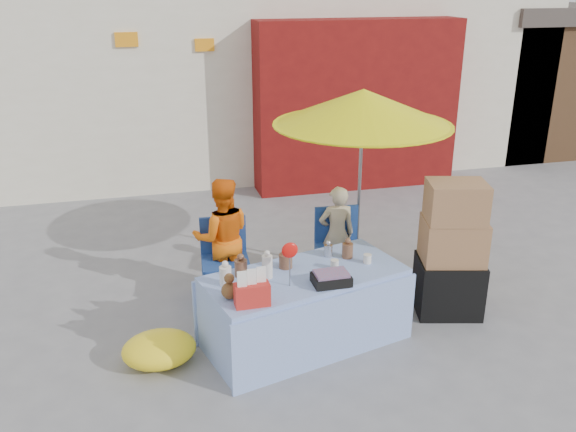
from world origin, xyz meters
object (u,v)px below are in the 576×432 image
object	(u,v)px
market_table	(304,307)
box_stack	(451,254)
vendor_beige	(337,234)
umbrella	(363,108)
chair_left	(226,277)
vendor_orange	(222,238)
chair_right	(340,264)

from	to	relation	value
market_table	box_stack	bearing A→B (deg)	-7.81
market_table	vendor_beige	bearing A→B (deg)	44.04
vendor_beige	umbrella	xyz separation A→B (m)	(0.30, 0.15, 1.34)
chair_left	vendor_orange	xyz separation A→B (m)	(-0.00, 0.13, 0.39)
vendor_beige	chair_right	bearing A→B (deg)	94.53
market_table	chair_right	world-z (taller)	market_table
market_table	chair_right	bearing A→B (deg)	40.66
chair_right	umbrella	bearing A→B (deg)	47.62
vendor_orange	box_stack	size ratio (longest dim) A/B	0.93
box_stack	chair_right	bearing A→B (deg)	137.12
chair_right	box_stack	xyz separation A→B (m)	(0.87, -0.80, 0.38)
market_table	chair_left	xyz separation A→B (m)	(-0.57, 0.99, -0.11)
chair_left	vendor_orange	bearing A→B (deg)	94.53
chair_right	box_stack	bearing A→B (deg)	-38.82
chair_right	vendor_beige	size ratio (longest dim) A/B	0.77
market_table	vendor_beige	world-z (taller)	market_table
market_table	vendor_orange	xyz separation A→B (m)	(-0.57, 1.12, 0.28)
market_table	vendor_orange	size ratio (longest dim) A/B	1.54
vendor_orange	umbrella	size ratio (longest dim) A/B	0.62
market_table	chair_right	xyz separation A→B (m)	(0.68, 0.99, -0.11)
box_stack	vendor_orange	bearing A→B (deg)	156.10
umbrella	box_stack	xyz separation A→B (m)	(0.57, -1.09, -1.26)
chair_left	box_stack	xyz separation A→B (m)	(2.12, -0.80, 0.38)
box_stack	vendor_beige	bearing A→B (deg)	132.73
vendor_beige	market_table	bearing A→B (deg)	62.71
box_stack	market_table	bearing A→B (deg)	-173.19
chair_left	chair_right	xyz separation A→B (m)	(1.25, 0.00, 0.00)
chair_left	chair_right	size ratio (longest dim) A/B	1.00
vendor_orange	box_stack	world-z (taller)	box_stack
chair_right	umbrella	world-z (taller)	umbrella
vendor_beige	box_stack	size ratio (longest dim) A/B	0.80
chair_left	umbrella	distance (m)	2.27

